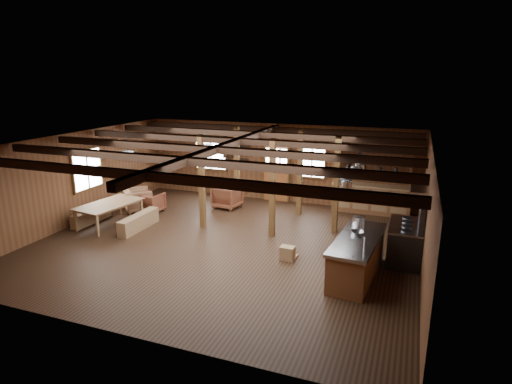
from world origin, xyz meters
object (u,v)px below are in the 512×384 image
kitchen_island (357,256)px  dining_table (111,214)px  armchair_c (138,200)px  armchair_a (151,202)px  armchair_b (227,197)px  commercial_range (408,236)px

kitchen_island → dining_table: kitchen_island is taller
kitchen_island → armchair_c: bearing=167.8°
armchair_a → armchair_c: size_ratio=0.87×
kitchen_island → armchair_b: 6.17m
commercial_range → armchair_c: commercial_range is taller
armchair_a → armchair_b: 2.57m
kitchen_island → dining_table: 7.55m
armchair_a → armchair_b: (2.18, 1.36, 0.05)m
dining_table → armchair_b: armchair_b is taller
armchair_b → commercial_range: bearing=164.5°
armchair_a → dining_table: bearing=79.4°
dining_table → armchair_c: bearing=10.3°
kitchen_island → armchair_c: size_ratio=3.00×
kitchen_island → armchair_b: (-4.91, 3.74, -0.09)m
armchair_a → commercial_range: bearing=177.0°
kitchen_island → armchair_b: bearing=147.5°
commercial_range → armchair_c: bearing=173.2°
armchair_c → armchair_a: bearing=-128.8°
commercial_range → dining_table: commercial_range is taller
kitchen_island → armchair_a: size_ratio=3.45×
armchair_a → armchair_c: 0.48m
kitchen_island → armchair_b: kitchen_island is taller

